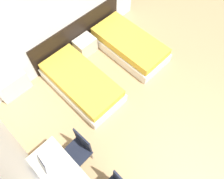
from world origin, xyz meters
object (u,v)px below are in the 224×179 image
Objects in this scene: bed_near_window at (81,83)px; bed_near_door at (129,45)px; laptop at (48,163)px; chair_near_laptop at (79,149)px; nightstand at (85,46)px.

bed_near_window and bed_near_door have the same top height.
bed_near_window is 2.00m from laptop.
chair_near_laptop reaches higher than bed_near_window.
bed_near_window is at bearing -135.64° from nightstand.
chair_near_laptop is at bearing -4.65° from laptop.
bed_near_door is 5.31× the size of laptop.
bed_near_window is 1.00× the size of bed_near_door.
laptop is at bearing -141.38° from nightstand.
bed_near_door is 1.12m from nightstand.
chair_near_laptop reaches higher than bed_near_door.
bed_near_door is at bearing -44.36° from nightstand.
bed_near_window is 3.85× the size of nightstand.
laptop is (-2.36, -1.88, 0.60)m from nightstand.
nightstand is at bearing 135.64° from bed_near_door.
bed_near_window is 1.12m from nightstand.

